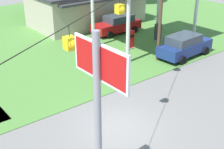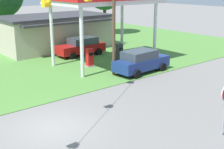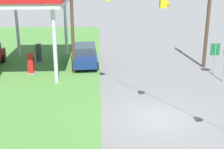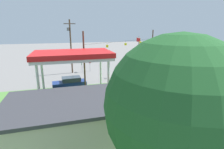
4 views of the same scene
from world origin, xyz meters
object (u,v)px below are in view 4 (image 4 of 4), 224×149
(car_at_pumps_front, at_px, (70,83))
(stop_sign_overhead, at_px, (138,47))
(tree_west_verge, at_px, (202,58))
(fuel_pump_near, at_px, (88,92))
(tree_behind_station, at_px, (176,106))
(gas_station_canopy, at_px, (73,56))
(gas_station_store, at_px, (83,119))
(fuel_pump_far, at_px, (62,95))
(route_sign, at_px, (82,64))
(car_at_pumps_rear, at_px, (76,105))
(utility_pole_main, at_px, (71,44))
(stop_sign_roadside, at_px, (90,63))

(car_at_pumps_front, height_order, stop_sign_overhead, stop_sign_overhead)
(tree_west_verge, bearing_deg, fuel_pump_near, 0.98)
(car_at_pumps_front, bearing_deg, tree_behind_station, 97.11)
(gas_station_canopy, distance_m, tree_west_verge, 19.42)
(gas_station_store, relative_size, fuel_pump_far, 7.34)
(fuel_pump_near, height_order, route_sign, route_sign)
(car_at_pumps_front, xyz_separation_m, car_at_pumps_rear, (-0.19, 8.04, -0.02))
(stop_sign_overhead, relative_size, route_sign, 2.97)
(tree_behind_station, bearing_deg, utility_pole_main, -84.80)
(gas_station_canopy, xyz_separation_m, stop_sign_roadside, (-4.13, -14.00, -3.72))
(tree_west_verge, bearing_deg, stop_sign_roadside, -41.93)
(car_at_pumps_front, relative_size, route_sign, 2.05)
(route_sign, height_order, tree_behind_station, tree_behind_station)
(car_at_pumps_rear, bearing_deg, fuel_pump_far, 110.51)
(gas_station_canopy, xyz_separation_m, car_at_pumps_rear, (0.21, 4.02, -4.62))
(stop_sign_roadside, xyz_separation_m, stop_sign_overhead, (-10.42, 0.76, 3.09))
(fuel_pump_near, relative_size, stop_sign_roadside, 0.63)
(gas_station_canopy, height_order, tree_behind_station, tree_behind_station)
(car_at_pumps_rear, bearing_deg, gas_station_store, -86.30)
(gas_station_canopy, distance_m, car_at_pumps_front, 6.13)
(car_at_pumps_rear, bearing_deg, stop_sign_roadside, 77.31)
(fuel_pump_near, distance_m, utility_pole_main, 14.73)
(car_at_pumps_rear, distance_m, tree_behind_station, 13.16)
(fuel_pump_near, bearing_deg, gas_station_canopy, 0.06)
(gas_station_store, xyz_separation_m, utility_pole_main, (-0.44, -22.52, 3.98))
(utility_pole_main, bearing_deg, gas_station_store, 88.87)
(fuel_pump_far, height_order, car_at_pumps_front, car_at_pumps_front)
(gas_station_store, distance_m, tree_behind_station, 8.67)
(fuel_pump_far, bearing_deg, fuel_pump_near, 180.00)
(stop_sign_roadside, distance_m, tree_behind_station, 30.06)
(fuel_pump_near, relative_size, tree_behind_station, 0.18)
(fuel_pump_near, distance_m, tree_behind_station, 16.63)
(gas_station_store, distance_m, tree_west_verge, 21.52)
(fuel_pump_near, bearing_deg, tree_west_verge, -179.02)
(gas_station_store, height_order, fuel_pump_near, gas_station_store)
(stop_sign_overhead, xyz_separation_m, tree_west_verge, (-4.82, 12.94, -0.55))
(fuel_pump_near, height_order, fuel_pump_far, same)
(gas_station_store, xyz_separation_m, stop_sign_roadside, (-4.11, -22.73, 0.01))
(gas_station_canopy, relative_size, stop_sign_overhead, 1.28)
(fuel_pump_far, distance_m, car_at_pumps_front, 4.21)
(car_at_pumps_rear, bearing_deg, tree_west_verge, 13.31)
(gas_station_store, relative_size, fuel_pump_near, 7.34)
(route_sign, xyz_separation_m, tree_behind_station, (-0.73, 29.67, 4.02))
(fuel_pump_near, relative_size, tree_west_verge, 0.24)
(gas_station_store, bearing_deg, car_at_pumps_rear, -87.17)
(tree_behind_station, bearing_deg, fuel_pump_far, -73.09)
(route_sign, distance_m, tree_west_verge, 21.88)
(tree_west_verge, bearing_deg, car_at_pumps_rear, 12.44)
(gas_station_canopy, xyz_separation_m, gas_station_store, (-0.02, 8.73, -3.74))
(car_at_pumps_rear, bearing_deg, gas_station_canopy, 87.82)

